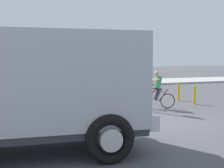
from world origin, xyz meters
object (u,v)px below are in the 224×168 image
(traffic_light_pole, at_px, (133,63))
(pedestrian_near_kerb, at_px, (145,78))
(cyclist, at_px, (157,90))
(bollard_far, at_px, (178,92))
(bollard_near, at_px, (194,95))
(truck_foreground, at_px, (32,84))
(car_red_near, at_px, (42,81))

(traffic_light_pole, height_order, pedestrian_near_kerb, traffic_light_pole)
(cyclist, bearing_deg, bollard_far, 37.92)
(cyclist, relative_size, bollard_near, 1.91)
(truck_foreground, bearing_deg, bollard_near, 30.98)
(truck_foreground, height_order, bollard_near, truck_foreground)
(pedestrian_near_kerb, bearing_deg, traffic_light_pole, -121.42)
(traffic_light_pole, relative_size, pedestrian_near_kerb, 1.98)
(truck_foreground, relative_size, bollard_near, 6.25)
(cyclist, bearing_deg, traffic_light_pole, 164.65)
(traffic_light_pole, xyz_separation_m, bollard_near, (3.45, 0.16, -1.62))
(truck_foreground, distance_m, bollard_near, 9.81)
(bollard_far, bearing_deg, traffic_light_pole, -155.61)
(cyclist, xyz_separation_m, pedestrian_near_kerb, (3.01, 6.97, -0.02))
(traffic_light_pole, xyz_separation_m, bollard_far, (3.45, 1.56, -1.62))
(truck_foreground, height_order, pedestrian_near_kerb, truck_foreground)
(cyclist, relative_size, pedestrian_near_kerb, 1.06)
(car_red_near, xyz_separation_m, pedestrian_near_kerb, (7.06, -0.87, 0.03))
(pedestrian_near_kerb, bearing_deg, bollard_far, -97.01)
(cyclist, height_order, traffic_light_pole, traffic_light_pole)
(bollard_far, bearing_deg, cyclist, -142.08)
(car_red_near, relative_size, bollard_far, 4.79)
(cyclist, bearing_deg, bollard_near, 10.85)
(cyclist, xyz_separation_m, bollard_near, (2.38, 0.46, -0.41))
(bollard_near, bearing_deg, bollard_far, 90.00)
(truck_foreground, relative_size, bollard_far, 6.25)
(truck_foreground, height_order, car_red_near, truck_foreground)
(bollard_far, bearing_deg, pedestrian_near_kerb, 82.99)
(traffic_light_pole, relative_size, bollard_far, 3.56)
(cyclist, xyz_separation_m, bollard_far, (2.38, 1.86, -0.41))
(pedestrian_near_kerb, distance_m, bollard_far, 5.17)
(car_red_near, bearing_deg, pedestrian_near_kerb, -7.07)
(bollard_far, bearing_deg, bollard_near, -90.00)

